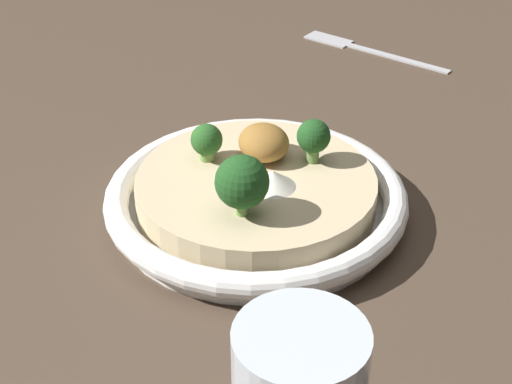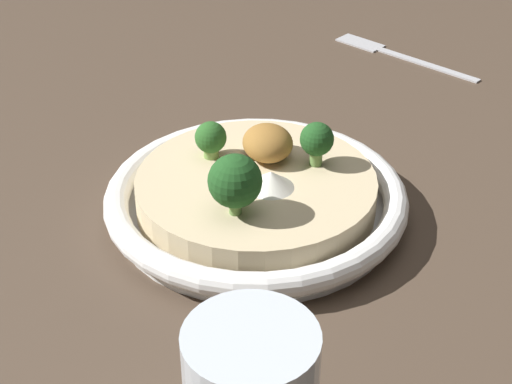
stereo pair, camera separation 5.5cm
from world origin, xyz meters
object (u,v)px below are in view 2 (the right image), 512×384
Objects in this scene: broccoli_right at (211,139)px; broccoli_left at (235,182)px; broccoli_front_right at (317,140)px; risotto_bowl at (256,197)px; fork_utensil at (391,52)px.

broccoli_right is 0.09m from broccoli_left.
risotto_bowl is at bearing 97.36° from broccoli_front_right.
broccoli_front_right reaches higher than risotto_bowl.
risotto_bowl is 7.77× the size of broccoli_right.
broccoli_front_right reaches higher than fork_utensil.
broccoli_left is 0.10m from broccoli_front_right.
broccoli_front_right is at bearing -82.64° from risotto_bowl.
broccoli_front_right is (-0.04, -0.08, 0.01)m from broccoli_right.
broccoli_left reaches higher than risotto_bowl.
risotto_bowl is 0.38m from fork_utensil.
broccoli_front_right is at bearing -113.22° from broccoli_right.
fork_utensil is at bearing -34.44° from broccoli_front_right.
risotto_bowl is 5.09× the size of broccoli_left.
broccoli_left is 1.28× the size of broccoli_front_right.
risotto_bowl is 0.06m from broccoli_right.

